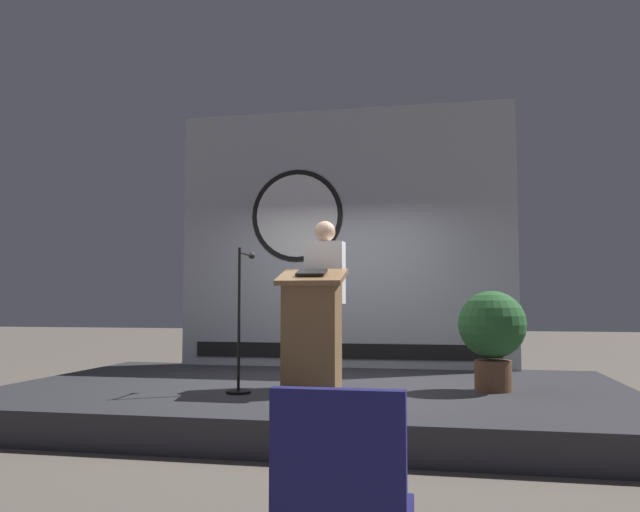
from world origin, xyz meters
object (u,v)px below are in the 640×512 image
object	(u,v)px
podium	(312,332)
speaker_person	(325,301)
potted_plant	(492,330)
audience_chair_right	(344,503)
microphone_stand	(241,341)

from	to	relation	value
podium	speaker_person	bearing A→B (deg)	85.57
potted_plant	podium	bearing A→B (deg)	-164.17
podium	speaker_person	size ratio (longest dim) A/B	0.70
podium	speaker_person	world-z (taller)	speaker_person
speaker_person	potted_plant	bearing A→B (deg)	0.22
potted_plant	audience_chair_right	world-z (taller)	potted_plant
potted_plant	audience_chair_right	distance (m)	4.38
potted_plant	audience_chair_right	xyz separation A→B (m)	(-0.79, -4.29, -0.40)
potted_plant	audience_chair_right	bearing A→B (deg)	-100.47
microphone_stand	audience_chair_right	bearing A→B (deg)	-66.58
speaker_person	potted_plant	distance (m)	1.70
potted_plant	speaker_person	bearing A→B (deg)	-179.78
podium	potted_plant	distance (m)	1.78
speaker_person	potted_plant	xyz separation A→B (m)	(1.68, 0.01, -0.29)
microphone_stand	speaker_person	bearing A→B (deg)	38.48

